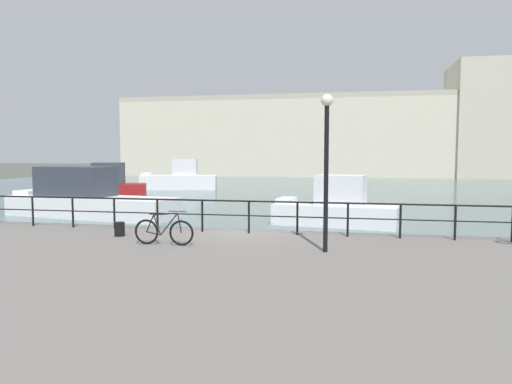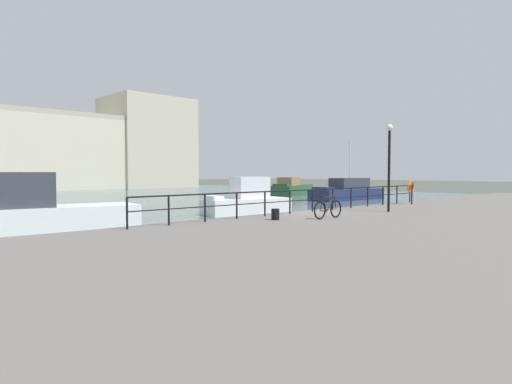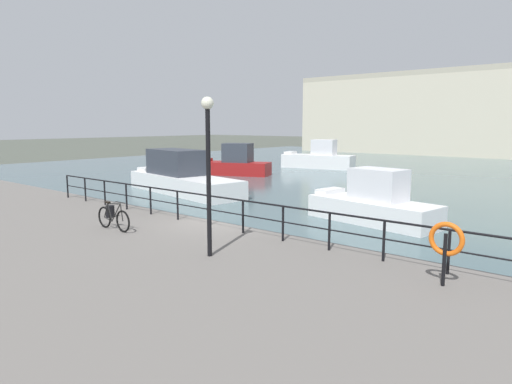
% 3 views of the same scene
% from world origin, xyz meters
% --- Properties ---
extents(ground_plane, '(240.00, 240.00, 0.00)m').
position_xyz_m(ground_plane, '(0.00, 0.00, 0.00)').
color(ground_plane, '#4C5147').
extents(water_basin, '(80.00, 60.00, 0.01)m').
position_xyz_m(water_basin, '(0.00, 30.20, 0.01)').
color(water_basin, '#476066').
rests_on(water_basin, ground_plane).
extents(quay_promenade, '(56.00, 13.00, 0.77)m').
position_xyz_m(quay_promenade, '(0.00, -6.50, 0.39)').
color(quay_promenade, slate).
rests_on(quay_promenade, ground_plane).
extents(harbor_building, '(60.14, 11.55, 15.34)m').
position_xyz_m(harbor_building, '(6.07, 55.14, 5.97)').
color(harbor_building, beige).
rests_on(harbor_building, ground_plane).
extents(moored_green_narrowboat, '(9.75, 4.09, 2.64)m').
position_xyz_m(moored_green_narrowboat, '(-10.31, 7.17, 0.98)').
color(moored_green_narrowboat, white).
rests_on(moored_green_narrowboat, water_basin).
extents(moored_cabin_cruiser, '(5.93, 2.90, 2.35)m').
position_xyz_m(moored_cabin_cruiser, '(2.79, 6.66, 0.83)').
color(moored_cabin_cruiser, white).
rests_on(moored_cabin_cruiser, water_basin).
extents(moored_white_yacht, '(7.14, 3.24, 2.76)m').
position_xyz_m(moored_white_yacht, '(-12.05, 26.01, 0.95)').
color(moored_white_yacht, white).
rests_on(moored_white_yacht, water_basin).
extents(moored_blue_motorboat, '(6.38, 4.08, 2.64)m').
position_xyz_m(moored_blue_motorboat, '(-14.37, 16.57, 0.97)').
color(moored_blue_motorboat, maroon).
rests_on(moored_blue_motorboat, water_basin).
extents(quay_railing, '(19.03, 0.07, 1.08)m').
position_xyz_m(quay_railing, '(0.24, -0.75, 1.51)').
color(quay_railing, black).
rests_on(quay_railing, quay_promenade).
extents(parked_bicycle, '(1.77, 0.09, 0.98)m').
position_xyz_m(parked_bicycle, '(-1.71, -3.16, 1.16)').
color(parked_bicycle, black).
rests_on(parked_bicycle, quay_promenade).
extents(mooring_bollard, '(0.32, 0.32, 0.44)m').
position_xyz_m(mooring_bollard, '(-3.64, -2.07, 0.99)').
color(mooring_bollard, black).
rests_on(mooring_bollard, quay_promenade).
extents(quay_lamp_post, '(0.32, 0.32, 4.13)m').
position_xyz_m(quay_lamp_post, '(2.85, -3.25, 3.46)').
color(quay_lamp_post, black).
rests_on(quay_lamp_post, quay_promenade).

